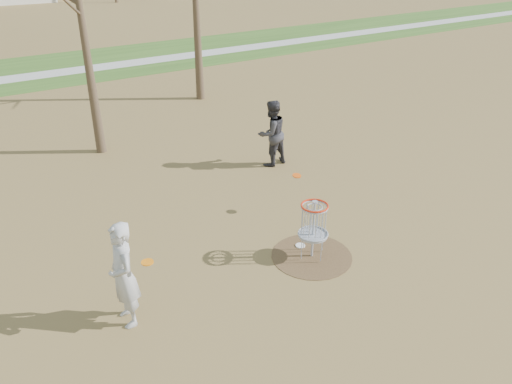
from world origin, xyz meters
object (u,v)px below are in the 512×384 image
(disc_grounded, at_px, (300,246))
(player_standing, at_px, (123,275))
(disc_golf_basket, at_px, (314,221))
(player_throwing, at_px, (272,133))

(disc_grounded, bearing_deg, player_standing, -177.06)
(disc_grounded, relative_size, disc_golf_basket, 0.16)
(disc_golf_basket, bearing_deg, player_standing, 176.77)
(disc_golf_basket, bearing_deg, player_throwing, 65.51)
(player_standing, height_order, disc_golf_basket, player_standing)
(player_standing, xyz_separation_m, disc_grounded, (4.17, 0.21, -1.01))
(player_standing, height_order, player_throwing, player_standing)
(player_standing, bearing_deg, player_throwing, 126.34)
(player_standing, relative_size, player_throwing, 1.01)
(player_standing, distance_m, player_throwing, 7.61)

